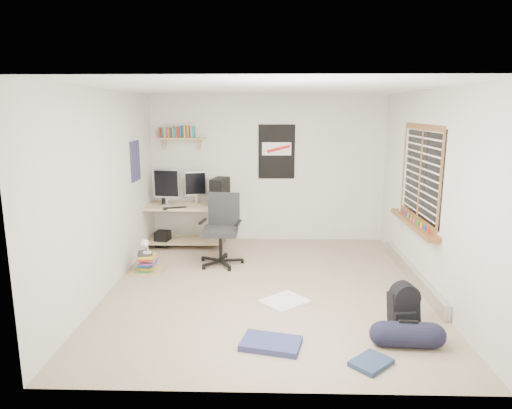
{
  "coord_description": "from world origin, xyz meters",
  "views": [
    {
      "loc": [
        0.01,
        -5.56,
        2.26
      ],
      "look_at": [
        -0.15,
        0.13,
        1.07
      ],
      "focal_mm": 32.0,
      "sensor_mm": 36.0,
      "label": 1
    }
  ],
  "objects_px": {
    "desk": "(181,225)",
    "book_stack": "(147,261)",
    "office_chair": "(220,232)",
    "backpack": "(404,311)",
    "duffel_bag": "(408,333)"
  },
  "relations": [
    {
      "from": "desk",
      "to": "book_stack",
      "type": "distance_m",
      "value": 1.27
    },
    {
      "from": "desk",
      "to": "book_stack",
      "type": "xyz_separation_m",
      "value": [
        -0.27,
        -1.23,
        -0.21
      ]
    },
    {
      "from": "desk",
      "to": "office_chair",
      "type": "relative_size",
      "value": 1.44
    },
    {
      "from": "office_chair",
      "to": "book_stack",
      "type": "height_order",
      "value": "office_chair"
    },
    {
      "from": "desk",
      "to": "backpack",
      "type": "xyz_separation_m",
      "value": [
        2.87,
        -2.88,
        -0.16
      ]
    },
    {
      "from": "office_chair",
      "to": "backpack",
      "type": "height_order",
      "value": "office_chair"
    },
    {
      "from": "backpack",
      "to": "duffel_bag",
      "type": "bearing_deg",
      "value": -107.88
    },
    {
      "from": "office_chair",
      "to": "backpack",
      "type": "relative_size",
      "value": 2.7
    },
    {
      "from": "book_stack",
      "to": "desk",
      "type": "bearing_deg",
      "value": 77.62
    },
    {
      "from": "office_chair",
      "to": "duffel_bag",
      "type": "height_order",
      "value": "office_chair"
    },
    {
      "from": "book_stack",
      "to": "duffel_bag",
      "type": "bearing_deg",
      "value": -33.4
    },
    {
      "from": "backpack",
      "to": "desk",
      "type": "bearing_deg",
      "value": 127.03
    },
    {
      "from": "duffel_bag",
      "to": "backpack",
      "type": "bearing_deg",
      "value": 83.27
    },
    {
      "from": "backpack",
      "to": "office_chair",
      "type": "bearing_deg",
      "value": 129.05
    },
    {
      "from": "office_chair",
      "to": "backpack",
      "type": "distance_m",
      "value": 2.91
    }
  ]
}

